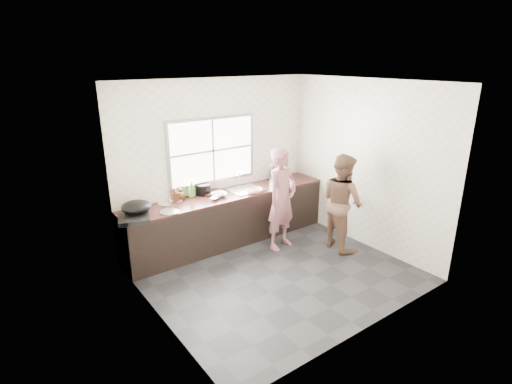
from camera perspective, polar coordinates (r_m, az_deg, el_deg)
floor at (r=5.98m, az=2.96°, el=-11.45°), size 3.60×3.20×0.01m
ceiling at (r=5.18m, az=3.47°, el=15.47°), size 3.60×3.20×0.01m
wall_back at (r=6.69m, az=-5.53°, el=4.40°), size 3.60×0.01×2.70m
wall_left at (r=4.56m, az=-14.70°, el=-3.07°), size 0.01×3.20×2.70m
wall_right at (r=6.67m, az=15.33°, el=3.76°), size 0.01×3.20×2.70m
wall_front at (r=4.38m, az=16.60°, el=-4.18°), size 3.60×0.01×2.70m
cabinet at (r=6.73m, az=-3.91°, el=-3.91°), size 3.60×0.62×0.82m
countertop at (r=6.58m, az=-3.99°, el=-0.45°), size 3.60×0.64×0.04m
sink at (r=6.75m, az=-1.49°, el=0.32°), size 0.55×0.45×0.02m
faucet at (r=6.87m, az=-2.45°, el=1.90°), size 0.02×0.02×0.30m
window_frame at (r=6.58m, az=-6.27°, el=5.92°), size 1.60×0.05×1.10m
window_glazing at (r=6.56m, az=-6.16°, el=5.89°), size 1.50×0.01×1.00m
woman at (r=6.43m, az=3.70°, el=-1.50°), size 0.63×0.49×1.55m
person_side at (r=6.57m, az=12.17°, el=-1.37°), size 0.71×0.85×1.58m
cutting_board at (r=6.61m, az=-6.14°, el=-0.08°), size 0.47×0.47×0.04m
cleaver at (r=6.33m, az=-5.84°, el=-0.69°), size 0.23×0.21×0.01m
bowl_mince at (r=6.46m, az=-5.30°, el=-0.40°), size 0.25×0.25×0.06m
bowl_crabs at (r=6.61m, az=-0.05°, el=0.15°), size 0.23×0.23×0.06m
bowl_held at (r=6.57m, az=-0.60°, el=0.03°), size 0.24×0.24×0.06m
black_pot at (r=6.58m, az=-7.55°, el=0.40°), size 0.30×0.30×0.17m
plate_food at (r=6.39m, az=-11.41°, el=-1.09°), size 0.26×0.26×0.02m
bottle_green at (r=6.44m, az=-9.19°, el=0.48°), size 0.12×0.12×0.30m
bottle_brown_tall at (r=6.30m, az=-11.48°, el=-0.49°), size 0.10×0.10×0.20m
bottle_brown_short at (r=6.38m, az=-10.71°, el=-0.38°), size 0.14×0.14×0.17m
glass_jar at (r=6.42m, az=-10.64°, el=-0.57°), size 0.09×0.09×0.10m
burner at (r=5.75m, az=-17.03°, el=-3.64°), size 0.51×0.51×0.06m
wok at (r=5.86m, az=-16.73°, el=-2.02°), size 0.51×0.51×0.16m
dish_rack at (r=7.31m, az=3.75°, el=2.94°), size 0.48×0.41×0.31m
pot_lid_left at (r=5.93m, az=-12.29°, el=-2.78°), size 0.36×0.36×0.01m
pot_lid_right at (r=6.28m, az=-12.64°, el=-1.57°), size 0.35×0.35×0.01m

